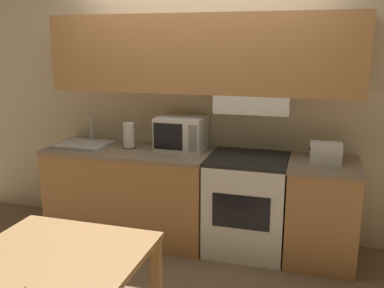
{
  "coord_description": "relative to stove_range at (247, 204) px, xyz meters",
  "views": [
    {
      "loc": [
        1.05,
        -4.0,
        1.88
      ],
      "look_at": [
        0.05,
        -0.58,
        1.03
      ],
      "focal_mm": 40.0,
      "sensor_mm": 36.0,
      "label": 1
    }
  ],
  "objects": [
    {
      "name": "wall_back",
      "position": [
        -0.49,
        0.26,
        1.08
      ],
      "size": [
        5.29,
        0.38,
        2.55
      ],
      "color": "beige",
      "rests_on": "ground_plane"
    },
    {
      "name": "lower_counter_right_stub",
      "position": [
        0.65,
        -0.0,
        0.0
      ],
      "size": [
        0.6,
        0.69,
        0.88
      ],
      "color": "#B27A47",
      "rests_on": "ground_plane"
    },
    {
      "name": "ground_plane",
      "position": [
        -0.5,
        0.33,
        -0.44
      ],
      "size": [
        16.0,
        16.0,
        0.0
      ],
      "primitive_type": "plane",
      "color": "#7F664C"
    },
    {
      "name": "sink_basin",
      "position": [
        -1.64,
        -0.0,
        0.46
      ],
      "size": [
        0.49,
        0.42,
        0.28
      ],
      "color": "#B7BABF",
      "rests_on": "lower_counter_main"
    },
    {
      "name": "stove_range",
      "position": [
        0.0,
        0.0,
        0.0
      ],
      "size": [
        0.7,
        0.67,
        0.88
      ],
      "color": "white",
      "rests_on": "ground_plane"
    },
    {
      "name": "toaster",
      "position": [
        0.66,
        0.02,
        0.53
      ],
      "size": [
        0.27,
        0.17,
        0.17
      ],
      "color": "white",
      "rests_on": "lower_counter_right_stub"
    },
    {
      "name": "dining_table",
      "position": [
        -0.75,
        -1.83,
        0.21
      ],
      "size": [
        0.94,
        0.81,
        0.76
      ],
      "color": "#9E7042",
      "rests_on": "ground_plane"
    },
    {
      "name": "lower_counter_main",
      "position": [
        -1.15,
        -0.0,
        0.0
      ],
      "size": [
        1.6,
        0.69,
        0.88
      ],
      "color": "#B27A47",
      "rests_on": "ground_plane"
    },
    {
      "name": "microwave",
      "position": [
        -0.66,
        0.12,
        0.6
      ],
      "size": [
        0.45,
        0.37,
        0.31
      ],
      "color": "white",
      "rests_on": "lower_counter_main"
    },
    {
      "name": "paper_towel_roll",
      "position": [
        -1.17,
        0.02,
        0.56
      ],
      "size": [
        0.12,
        0.12,
        0.25
      ],
      "color": "black",
      "rests_on": "lower_counter_main"
    }
  ]
}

